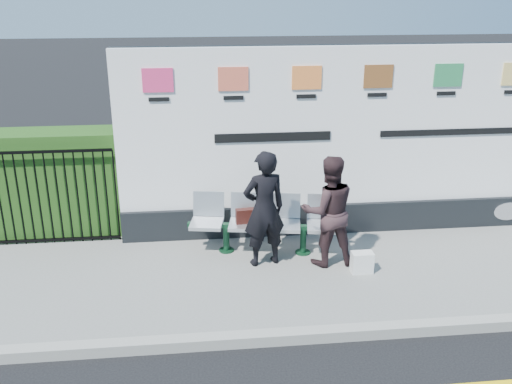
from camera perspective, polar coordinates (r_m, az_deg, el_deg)
pavement at (r=8.50m, az=10.20°, el=-7.82°), size 14.00×3.00×0.12m
kerb at (r=7.27m, az=13.49°, el=-13.25°), size 14.00×0.18×0.14m
billboard at (r=9.32m, az=11.42°, el=3.73°), size 8.00×0.30×3.00m
hedge at (r=9.74m, az=-19.50°, el=0.88°), size 2.35×0.70×1.70m
railing at (r=9.36m, az=-20.02°, el=-0.50°), size 2.05×0.06×1.54m
bench at (r=8.69m, az=0.86°, el=-4.58°), size 2.31×0.95×0.48m
woman_left at (r=8.11m, az=0.82°, el=-1.71°), size 0.71×0.55×1.72m
woman_right at (r=8.21m, az=7.25°, el=-1.89°), size 0.83×0.66×1.64m
handbag_brown at (r=8.57m, az=-1.09°, el=-2.41°), size 0.29×0.14×0.22m
carrier_bag_white at (r=8.29m, az=10.55°, el=-6.92°), size 0.30×0.18×0.30m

